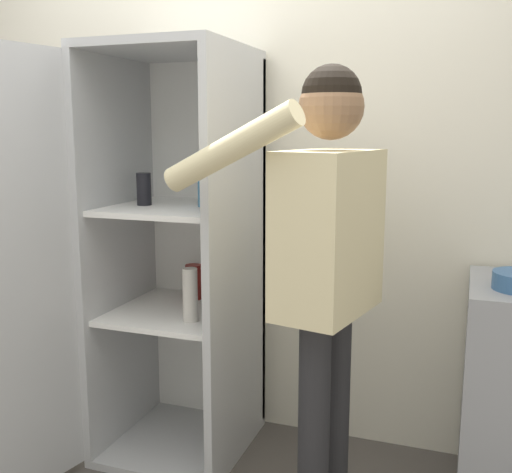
{
  "coord_description": "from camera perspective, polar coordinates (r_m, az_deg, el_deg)",
  "views": [
    {
      "loc": [
        1.02,
        -1.75,
        1.48
      ],
      "look_at": [
        0.17,
        0.6,
        1.03
      ],
      "focal_mm": 42.0,
      "sensor_mm": 36.0,
      "label": 1
    }
  ],
  "objects": [
    {
      "name": "wall_back",
      "position": [
        2.92,
        -0.57,
        6.2
      ],
      "size": [
        7.0,
        0.06,
        2.55
      ],
      "color": "silver",
      "rests_on": "ground_plane"
    },
    {
      "name": "refrigerator",
      "position": [
        2.68,
        -10.11,
        -2.12
      ],
      "size": [
        0.8,
        1.26,
        1.83
      ],
      "color": "#B7BABC",
      "rests_on": "ground_plane"
    },
    {
      "name": "person",
      "position": [
        2.16,
        6.68,
        -0.68
      ],
      "size": [
        0.74,
        0.59,
        1.7
      ],
      "color": "#262628",
      "rests_on": "ground_plane"
    }
  ]
}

